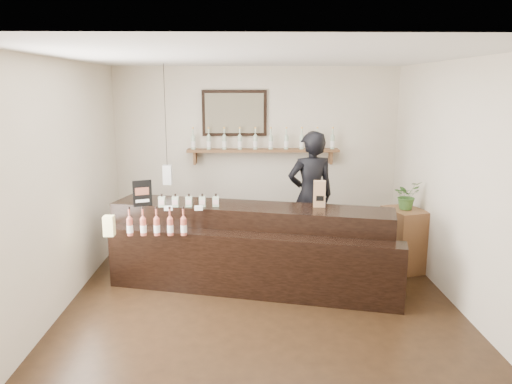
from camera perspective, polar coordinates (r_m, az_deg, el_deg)
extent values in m
plane|color=black|center=(6.02, 0.58, -12.48)|extent=(5.00, 5.00, 0.00)
plane|color=beige|center=(8.06, 0.06, 4.19)|extent=(4.50, 0.00, 4.50)
plane|color=beige|center=(3.18, 2.02, -8.17)|extent=(4.50, 0.00, 4.50)
plane|color=beige|center=(5.96, -21.55, 0.56)|extent=(0.00, 5.00, 5.00)
plane|color=beige|center=(6.09, 22.29, 0.73)|extent=(0.00, 5.00, 5.00)
plane|color=white|center=(5.49, 0.64, 15.18)|extent=(5.00, 5.00, 0.00)
cube|color=brown|center=(7.92, 0.81, 4.78)|extent=(2.40, 0.25, 0.04)
cube|color=brown|center=(8.00, -6.98, 3.90)|extent=(0.04, 0.20, 0.20)
cube|color=brown|center=(8.07, 8.50, 3.93)|extent=(0.04, 0.20, 0.20)
cube|color=black|center=(7.96, -2.48, 9.00)|extent=(1.02, 0.04, 0.72)
cube|color=#403829|center=(7.94, -2.49, 8.99)|extent=(0.92, 0.01, 0.62)
cube|color=white|center=(7.28, -10.08, 1.96)|extent=(0.12, 0.12, 0.28)
cylinder|color=black|center=(7.18, -10.33, 8.61)|extent=(0.01, 0.01, 1.41)
cylinder|color=#AAC2A3|center=(7.94, -7.19, 5.59)|extent=(0.07, 0.07, 0.20)
cone|color=#AAC2A3|center=(7.93, -7.21, 6.51)|extent=(0.07, 0.07, 0.05)
cylinder|color=#AAC2A3|center=(7.92, -7.22, 6.94)|extent=(0.02, 0.02, 0.07)
cylinder|color=gold|center=(7.92, -7.23, 7.28)|extent=(0.03, 0.03, 0.02)
cylinder|color=white|center=(7.94, -7.18, 5.45)|extent=(0.07, 0.07, 0.09)
cylinder|color=#AAC2A3|center=(7.92, -5.42, 5.62)|extent=(0.07, 0.07, 0.20)
cone|color=#AAC2A3|center=(7.91, -5.44, 6.53)|extent=(0.07, 0.07, 0.05)
cylinder|color=#AAC2A3|center=(7.90, -5.45, 6.97)|extent=(0.02, 0.02, 0.07)
cylinder|color=gold|center=(7.90, -5.45, 7.30)|extent=(0.03, 0.03, 0.02)
cylinder|color=white|center=(7.92, -5.42, 5.47)|extent=(0.07, 0.07, 0.09)
cylinder|color=#AAC2A3|center=(7.90, -3.64, 5.64)|extent=(0.07, 0.07, 0.20)
cone|color=#AAC2A3|center=(7.89, -3.66, 6.55)|extent=(0.07, 0.07, 0.05)
cylinder|color=#AAC2A3|center=(7.89, -3.66, 6.99)|extent=(0.02, 0.02, 0.07)
cylinder|color=gold|center=(7.88, -3.67, 7.33)|extent=(0.03, 0.03, 0.02)
cylinder|color=white|center=(7.91, -3.64, 5.49)|extent=(0.07, 0.07, 0.09)
cylinder|color=#AAC2A3|center=(7.90, -1.86, 5.65)|extent=(0.07, 0.07, 0.20)
cone|color=#AAC2A3|center=(7.88, -1.87, 6.56)|extent=(0.07, 0.07, 0.05)
cylinder|color=#AAC2A3|center=(7.88, -1.87, 7.00)|extent=(0.02, 0.02, 0.07)
cylinder|color=gold|center=(7.88, -1.87, 7.34)|extent=(0.03, 0.03, 0.02)
cylinder|color=white|center=(7.90, -1.86, 5.50)|extent=(0.07, 0.07, 0.09)
cylinder|color=#AAC2A3|center=(7.90, -0.08, 5.65)|extent=(0.07, 0.07, 0.20)
cone|color=#AAC2A3|center=(7.89, -0.08, 6.57)|extent=(0.07, 0.07, 0.05)
cylinder|color=#AAC2A3|center=(7.88, -0.08, 7.01)|extent=(0.02, 0.02, 0.07)
cylinder|color=gold|center=(7.88, -0.08, 7.35)|extent=(0.03, 0.03, 0.02)
cylinder|color=white|center=(7.90, -0.08, 5.51)|extent=(0.07, 0.07, 0.09)
cylinder|color=#AAC2A3|center=(7.91, 1.70, 5.66)|extent=(0.07, 0.07, 0.20)
cone|color=#AAC2A3|center=(7.89, 1.70, 6.57)|extent=(0.07, 0.07, 0.05)
cylinder|color=#AAC2A3|center=(7.89, 1.71, 7.01)|extent=(0.02, 0.02, 0.07)
cylinder|color=gold|center=(7.88, 1.71, 7.35)|extent=(0.03, 0.03, 0.02)
cylinder|color=white|center=(7.91, 1.70, 5.51)|extent=(0.07, 0.07, 0.09)
cylinder|color=#AAC2A3|center=(7.92, 3.47, 5.65)|extent=(0.07, 0.07, 0.20)
cone|color=#AAC2A3|center=(7.91, 3.48, 6.57)|extent=(0.07, 0.07, 0.05)
cylinder|color=#AAC2A3|center=(7.90, 3.49, 7.00)|extent=(0.02, 0.02, 0.07)
cylinder|color=gold|center=(7.90, 3.49, 7.34)|extent=(0.03, 0.03, 0.02)
cylinder|color=white|center=(7.93, 3.47, 5.51)|extent=(0.07, 0.07, 0.09)
cylinder|color=#AAC2A3|center=(7.95, 5.24, 5.64)|extent=(0.07, 0.07, 0.20)
cone|color=#AAC2A3|center=(7.93, 5.26, 6.55)|extent=(0.07, 0.07, 0.05)
cylinder|color=#AAC2A3|center=(7.93, 5.26, 6.99)|extent=(0.02, 0.02, 0.07)
cylinder|color=gold|center=(7.92, 5.27, 7.32)|extent=(0.03, 0.03, 0.02)
cylinder|color=white|center=(7.95, 5.24, 5.50)|extent=(0.07, 0.07, 0.09)
cylinder|color=#AAC2A3|center=(7.98, 6.99, 5.63)|extent=(0.07, 0.07, 0.20)
cone|color=#AAC2A3|center=(7.96, 7.02, 6.54)|extent=(0.07, 0.07, 0.05)
cylinder|color=#AAC2A3|center=(7.96, 7.03, 6.97)|extent=(0.02, 0.02, 0.07)
cylinder|color=gold|center=(7.96, 7.04, 7.30)|extent=(0.03, 0.03, 0.02)
cylinder|color=white|center=(7.98, 6.99, 5.48)|extent=(0.07, 0.07, 0.09)
cylinder|color=#AAC2A3|center=(8.02, 8.73, 5.61)|extent=(0.07, 0.07, 0.20)
cone|color=#AAC2A3|center=(8.00, 8.76, 6.51)|extent=(0.07, 0.07, 0.05)
cylinder|color=#AAC2A3|center=(8.00, 8.77, 6.94)|extent=(0.02, 0.02, 0.07)
cylinder|color=gold|center=(7.99, 8.78, 7.28)|extent=(0.03, 0.03, 0.02)
cylinder|color=white|center=(8.02, 8.73, 5.46)|extent=(0.07, 0.07, 0.09)
cube|color=black|center=(6.49, -0.65, -5.87)|extent=(3.64, 1.51, 1.01)
cube|color=black|center=(6.08, -0.61, -8.34)|extent=(3.57, 1.20, 0.76)
cube|color=white|center=(6.20, -9.99, -1.84)|extent=(0.10, 0.04, 0.05)
cube|color=white|center=(6.15, -6.57, -1.84)|extent=(0.10, 0.04, 0.05)
cube|color=#F7F297|center=(6.16, -16.41, -4.27)|extent=(0.12, 0.12, 0.12)
cube|color=#F7F297|center=(6.13, -16.48, -3.19)|extent=(0.12, 0.12, 0.12)
cube|color=#AAC2A3|center=(6.38, -10.70, -1.09)|extent=(0.08, 0.08, 0.13)
cube|color=beige|center=(6.33, -10.77, -1.18)|extent=(0.07, 0.00, 0.06)
cylinder|color=black|center=(6.36, -10.73, -0.35)|extent=(0.02, 0.02, 0.03)
cube|color=#AAC2A3|center=(6.35, -9.19, -1.08)|extent=(0.08, 0.08, 0.13)
cube|color=beige|center=(6.31, -9.25, -1.18)|extent=(0.07, 0.00, 0.06)
cylinder|color=black|center=(6.33, -9.22, -0.35)|extent=(0.02, 0.02, 0.03)
cube|color=#AAC2A3|center=(6.33, -7.67, -1.08)|extent=(0.08, 0.08, 0.13)
cube|color=beige|center=(6.28, -7.72, -1.18)|extent=(0.07, 0.00, 0.06)
cylinder|color=black|center=(6.31, -7.69, -0.34)|extent=(0.02, 0.02, 0.03)
cube|color=#AAC2A3|center=(6.31, -6.14, -1.08)|extent=(0.08, 0.08, 0.13)
cube|color=beige|center=(6.27, -6.18, -1.18)|extent=(0.07, 0.00, 0.06)
cylinder|color=black|center=(6.29, -6.16, -0.34)|extent=(0.02, 0.02, 0.03)
cube|color=#AAC2A3|center=(6.30, -4.61, -1.07)|extent=(0.08, 0.08, 0.13)
cube|color=beige|center=(6.25, -4.64, -1.17)|extent=(0.07, 0.00, 0.06)
cylinder|color=black|center=(6.28, -4.62, -0.33)|extent=(0.02, 0.02, 0.03)
cylinder|color=#AB4B3A|center=(6.09, -14.22, -3.92)|extent=(0.07, 0.07, 0.20)
cone|color=#AB4B3A|center=(6.06, -14.28, -2.76)|extent=(0.07, 0.07, 0.05)
cylinder|color=#AB4B3A|center=(6.04, -14.31, -2.21)|extent=(0.02, 0.02, 0.07)
cylinder|color=black|center=(6.03, -14.33, -1.78)|extent=(0.03, 0.03, 0.02)
cylinder|color=white|center=(6.09, -14.21, -4.10)|extent=(0.07, 0.07, 0.09)
cylinder|color=#AB4B3A|center=(6.05, -12.75, -3.93)|extent=(0.07, 0.07, 0.20)
cone|color=#AB4B3A|center=(6.02, -12.81, -2.77)|extent=(0.07, 0.07, 0.05)
cylinder|color=#AB4B3A|center=(6.01, -12.84, -2.22)|extent=(0.02, 0.02, 0.07)
cylinder|color=black|center=(6.00, -12.86, -1.78)|extent=(0.03, 0.03, 0.02)
cylinder|color=white|center=(6.06, -12.75, -4.12)|extent=(0.07, 0.07, 0.09)
cylinder|color=#AB4B3A|center=(6.03, -11.27, -3.95)|extent=(0.07, 0.07, 0.20)
cone|color=#AB4B3A|center=(5.99, -11.32, -2.78)|extent=(0.07, 0.07, 0.05)
cylinder|color=#AB4B3A|center=(5.98, -11.34, -2.22)|extent=(0.02, 0.02, 0.07)
cylinder|color=black|center=(5.97, -11.36, -1.78)|extent=(0.03, 0.03, 0.02)
cylinder|color=white|center=(6.03, -11.26, -4.13)|extent=(0.07, 0.07, 0.09)
cylinder|color=#AB4B3A|center=(6.00, -9.78, -3.96)|extent=(0.07, 0.07, 0.20)
cone|color=#AB4B3A|center=(5.97, -9.82, -2.78)|extent=(0.07, 0.07, 0.05)
cylinder|color=#AB4B3A|center=(5.95, -9.84, -2.23)|extent=(0.02, 0.02, 0.07)
cylinder|color=black|center=(5.94, -9.86, -1.79)|extent=(0.03, 0.03, 0.02)
cylinder|color=white|center=(6.00, -9.77, -4.14)|extent=(0.07, 0.07, 0.09)
cylinder|color=#AB4B3A|center=(5.98, -8.27, -3.96)|extent=(0.07, 0.07, 0.20)
cone|color=#AB4B3A|center=(5.94, -8.30, -2.79)|extent=(0.07, 0.07, 0.05)
cylinder|color=#AB4B3A|center=(5.93, -8.32, -2.23)|extent=(0.02, 0.02, 0.07)
cylinder|color=black|center=(5.92, -8.33, -1.79)|extent=(0.03, 0.03, 0.02)
cylinder|color=white|center=(5.98, -8.26, -4.15)|extent=(0.07, 0.07, 0.09)
cube|color=black|center=(6.45, -12.86, -0.15)|extent=(0.23, 0.11, 0.33)
cube|color=brown|center=(6.43, -12.90, 0.08)|extent=(0.16, 0.07, 0.10)
cube|color=white|center=(6.46, -12.84, -0.99)|extent=(0.16, 0.07, 0.04)
cube|color=#A0784D|center=(6.32, 7.26, -0.20)|extent=(0.16, 0.13, 0.33)
cube|color=black|center=(6.27, 7.32, -0.74)|extent=(0.09, 0.01, 0.07)
cube|color=blue|center=(6.32, 7.31, -1.43)|extent=(0.14, 0.06, 0.06)
cylinder|color=blue|center=(6.31, 7.32, -1.03)|extent=(0.07, 0.03, 0.07)
cube|color=brown|center=(7.19, 16.54, -5.22)|extent=(0.57, 0.68, 0.86)
imported|color=#376127|center=(7.03, 16.84, -0.37)|extent=(0.45, 0.42, 0.39)
imported|color=black|center=(7.23, 6.28, 0.51)|extent=(0.86, 0.65, 2.13)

